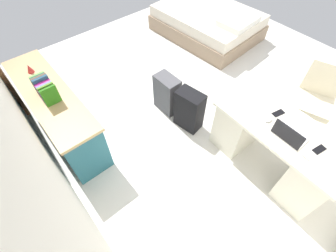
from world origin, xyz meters
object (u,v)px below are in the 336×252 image
at_px(office_chair, 312,103).
at_px(cell_phone_near_laptop, 319,149).
at_px(computer_mouse, 269,119).
at_px(credenza, 58,113).
at_px(cell_phone_by_mouse, 278,113).
at_px(suitcase_black, 189,110).
at_px(desk, 274,146).
at_px(suitcase_spare_grey, 167,94).
at_px(laptop, 289,135).
at_px(figurine_small, 29,69).
at_px(bed, 208,22).

bearing_deg(office_chair, cell_phone_near_laptop, 115.88).
distance_m(office_chair, cell_phone_near_laptop, 1.06).
bearing_deg(computer_mouse, credenza, 42.10).
xyz_separation_m(computer_mouse, cell_phone_by_mouse, (-0.01, -0.16, -0.01)).
bearing_deg(cell_phone_by_mouse, suitcase_black, 36.96).
distance_m(desk, computer_mouse, 0.41).
xyz_separation_m(credenza, computer_mouse, (-1.91, -1.63, 0.37)).
distance_m(suitcase_spare_grey, cell_phone_by_mouse, 1.49).
bearing_deg(computer_mouse, cell_phone_near_laptop, -171.16).
relative_size(office_chair, suitcase_black, 1.57).
relative_size(suitcase_black, cell_phone_near_laptop, 4.41).
distance_m(laptop, figurine_small, 3.07).
distance_m(cell_phone_near_laptop, cell_phone_by_mouse, 0.53).
bearing_deg(computer_mouse, desk, -160.97).
bearing_deg(suitcase_spare_grey, office_chair, -140.38).
distance_m(desk, bed, 3.03).
bearing_deg(desk, suitcase_spare_grey, 12.23).
relative_size(desk, office_chair, 1.55).
relative_size(computer_mouse, cell_phone_by_mouse, 0.74).
bearing_deg(office_chair, cell_phone_by_mouse, 84.02).
distance_m(suitcase_spare_grey, cell_phone_near_laptop, 1.96).
xyz_separation_m(credenza, bed, (0.49, -3.27, -0.13)).
height_order(suitcase_spare_grey, cell_phone_by_mouse, cell_phone_by_mouse).
distance_m(bed, suitcase_spare_grey, 2.18).
bearing_deg(desk, cell_phone_by_mouse, -33.63).
relative_size(cell_phone_near_laptop, cell_phone_by_mouse, 1.00).
xyz_separation_m(desk, bed, (2.57, -1.58, -0.14)).
bearing_deg(suitcase_spare_grey, cell_phone_near_laptop, -171.03).
distance_m(office_chair, suitcase_black, 1.59).
relative_size(cell_phone_near_laptop, figurine_small, 1.24).
height_order(suitcase_black, laptop, laptop).
relative_size(credenza, laptop, 5.69).
bearing_deg(office_chair, laptop, 99.00).
bearing_deg(suitcase_spare_grey, suitcase_black, -178.84).
bearing_deg(computer_mouse, figurine_small, 36.12).
bearing_deg(laptop, credenza, 36.05).
bearing_deg(office_chair, bed, -14.91).
bearing_deg(cell_phone_near_laptop, laptop, 33.18).
xyz_separation_m(suitcase_black, cell_phone_by_mouse, (-0.92, -0.42, 0.44)).
distance_m(laptop, computer_mouse, 0.27).
distance_m(bed, computer_mouse, 2.95).
xyz_separation_m(suitcase_black, laptop, (-1.17, -0.21, 0.48)).
distance_m(suitcase_black, laptop, 1.28).
bearing_deg(bed, credenza, 98.50).
distance_m(suitcase_black, figurine_small, 2.07).
bearing_deg(computer_mouse, suitcase_black, 17.39).
bearing_deg(cell_phone_by_mouse, desk, 158.75).
relative_size(office_chair, suitcase_spare_grey, 1.64).
xyz_separation_m(bed, figurine_small, (-0.02, 3.27, 0.56)).
height_order(office_chair, figurine_small, office_chair).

